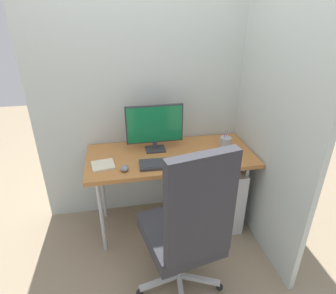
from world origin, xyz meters
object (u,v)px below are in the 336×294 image
(keyboard, at_px, (169,163))
(notebook, at_px, (103,165))
(office_chair, at_px, (187,228))
(filing_cabinet, at_px, (213,195))
(mouse, at_px, (125,168))
(pen_holder, at_px, (225,143))
(monitor, at_px, (155,126))

(keyboard, xyz_separation_m, notebook, (-0.50, 0.07, -0.00))
(office_chair, distance_m, keyboard, 0.59)
(filing_cabinet, distance_m, keyboard, 0.65)
(filing_cabinet, bearing_deg, office_chair, -121.80)
(mouse, height_order, pen_holder, pen_holder)
(office_chair, xyz_separation_m, monitor, (-0.07, 0.85, 0.35))
(keyboard, bearing_deg, monitor, 103.22)
(monitor, height_order, keyboard, monitor)
(keyboard, bearing_deg, filing_cabinet, 16.16)
(keyboard, distance_m, notebook, 0.51)
(filing_cabinet, xyz_separation_m, notebook, (-0.94, -0.06, 0.45))
(filing_cabinet, distance_m, pen_holder, 0.51)
(office_chair, height_order, mouse, office_chair)
(filing_cabinet, height_order, monitor, monitor)
(filing_cabinet, distance_m, notebook, 1.05)
(monitor, xyz_separation_m, pen_holder, (0.60, -0.09, -0.17))
(filing_cabinet, xyz_separation_m, keyboard, (-0.44, -0.13, 0.45))
(monitor, height_order, pen_holder, monitor)
(keyboard, height_order, notebook, keyboard)
(filing_cabinet, distance_m, monitor, 0.85)
(keyboard, bearing_deg, pen_holder, 19.19)
(office_chair, relative_size, mouse, 14.43)
(filing_cabinet, bearing_deg, keyboard, -163.84)
(notebook, bearing_deg, mouse, -38.69)
(monitor, distance_m, notebook, 0.53)
(mouse, relative_size, notebook, 0.49)
(mouse, height_order, notebook, mouse)
(office_chair, xyz_separation_m, keyboard, (-0.01, 0.57, 0.14))
(monitor, bearing_deg, filing_cabinet, -16.71)
(pen_holder, bearing_deg, notebook, -173.74)
(filing_cabinet, height_order, mouse, mouse)
(notebook, bearing_deg, pen_holder, -1.83)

